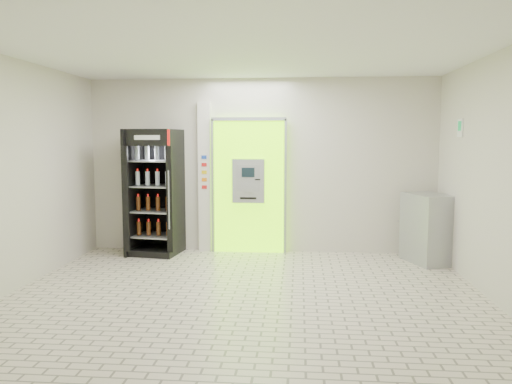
# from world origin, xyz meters

# --- Properties ---
(ground) EXTENTS (6.00, 6.00, 0.00)m
(ground) POSITION_xyz_m (0.00, 0.00, 0.00)
(ground) COLOR beige
(ground) RESTS_ON ground
(room_shell) EXTENTS (6.00, 6.00, 6.00)m
(room_shell) POSITION_xyz_m (0.00, 0.00, 1.84)
(room_shell) COLOR beige
(room_shell) RESTS_ON ground
(atm_assembly) EXTENTS (1.30, 0.24, 2.33)m
(atm_assembly) POSITION_xyz_m (-0.20, 2.41, 1.17)
(atm_assembly) COLOR #7FF400
(atm_assembly) RESTS_ON ground
(pillar) EXTENTS (0.22, 0.11, 2.60)m
(pillar) POSITION_xyz_m (-0.98, 2.45, 1.30)
(pillar) COLOR silver
(pillar) RESTS_ON ground
(beverage_cooler) EXTENTS (0.89, 0.83, 2.12)m
(beverage_cooler) POSITION_xyz_m (-1.79, 2.14, 1.02)
(beverage_cooler) COLOR black
(beverage_cooler) RESTS_ON ground
(steel_cabinet) EXTENTS (0.80, 0.96, 1.10)m
(steel_cabinet) POSITION_xyz_m (2.72, 1.90, 0.55)
(steel_cabinet) COLOR #9A9DA1
(steel_cabinet) RESTS_ON ground
(exit_sign) EXTENTS (0.02, 0.22, 0.26)m
(exit_sign) POSITION_xyz_m (2.99, 1.40, 2.12)
(exit_sign) COLOR white
(exit_sign) RESTS_ON room_shell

